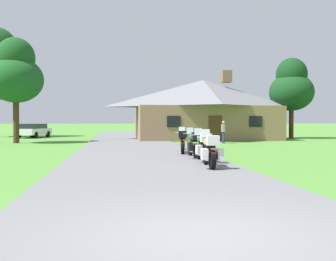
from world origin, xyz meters
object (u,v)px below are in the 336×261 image
(motorcycle_green_third_in_row, at_px, (194,145))
(parked_white_suv_far_left, at_px, (33,130))
(motorcycle_green_second_in_row, at_px, (203,148))
(tree_right_of_lodge, at_px, (291,87))
(tree_left_near, at_px, (16,73))
(motorcycle_orange_farthest_in_row, at_px, (182,142))
(bystander_gray_shirt_near_lodge, at_px, (223,131))
(motorcycle_yellow_nearest_to_camera, at_px, (210,152))

(motorcycle_green_third_in_row, height_order, parked_white_suv_far_left, parked_white_suv_far_left)
(motorcycle_green_second_in_row, xyz_separation_m, tree_right_of_lodge, (13.31, 20.47, 4.32))
(tree_left_near, bearing_deg, parked_white_suv_far_left, 94.15)
(motorcycle_orange_farthest_in_row, xyz_separation_m, tree_right_of_lodge, (13.42, 16.35, 4.31))
(motorcycle_orange_farthest_in_row, relative_size, bystander_gray_shirt_near_lodge, 1.25)
(motorcycle_yellow_nearest_to_camera, relative_size, motorcycle_orange_farthest_in_row, 1.00)
(tree_left_near, xyz_separation_m, parked_white_suv_far_left, (-0.71, 9.83, -4.46))
(tree_right_of_lodge, xyz_separation_m, parked_white_suv_far_left, (-24.85, 5.02, -4.15))
(motorcycle_yellow_nearest_to_camera, height_order, parked_white_suv_far_left, parked_white_suv_far_left)
(tree_right_of_lodge, relative_size, parked_white_suv_far_left, 1.57)
(motorcycle_yellow_nearest_to_camera, relative_size, parked_white_suv_far_left, 0.42)
(motorcycle_orange_farthest_in_row, distance_m, parked_white_suv_far_left, 24.23)
(tree_left_near, bearing_deg, motorcycle_green_second_in_row, -55.33)
(bystander_gray_shirt_near_lodge, bearing_deg, motorcycle_green_third_in_row, 156.66)
(bystander_gray_shirt_near_lodge, distance_m, tree_right_of_lodge, 11.94)
(motorcycle_green_second_in_row, xyz_separation_m, tree_left_near, (-10.83, 15.66, 4.63))
(motorcycle_orange_farthest_in_row, distance_m, tree_left_near, 16.41)
(motorcycle_yellow_nearest_to_camera, height_order, motorcycle_green_second_in_row, same)
(motorcycle_yellow_nearest_to_camera, relative_size, motorcycle_green_third_in_row, 1.00)
(motorcycle_green_third_in_row, distance_m, parked_white_suv_far_left, 26.35)
(motorcycle_yellow_nearest_to_camera, bearing_deg, motorcycle_green_second_in_row, 88.08)
(motorcycle_orange_farthest_in_row, bearing_deg, motorcycle_yellow_nearest_to_camera, -82.66)
(motorcycle_green_third_in_row, xyz_separation_m, tree_right_of_lodge, (13.29, 18.66, 4.32))
(tree_right_of_lodge, bearing_deg, motorcycle_orange_farthest_in_row, -129.39)
(motorcycle_yellow_nearest_to_camera, xyz_separation_m, tree_left_near, (-10.62, 17.66, 4.63))
(motorcycle_green_third_in_row, relative_size, parked_white_suv_far_left, 0.42)
(motorcycle_green_second_in_row, relative_size, tree_left_near, 0.26)
(bystander_gray_shirt_near_lodge, distance_m, tree_left_near, 16.18)
(motorcycle_yellow_nearest_to_camera, relative_size, tree_right_of_lodge, 0.27)
(motorcycle_orange_farthest_in_row, xyz_separation_m, tree_left_near, (-10.72, 11.53, 4.62))
(tree_left_near, bearing_deg, bystander_gray_shirt_near_lodge, -8.53)
(tree_left_near, bearing_deg, tree_right_of_lodge, 11.27)
(motorcycle_green_third_in_row, bearing_deg, tree_right_of_lodge, 54.83)
(tree_right_of_lodge, bearing_deg, motorcycle_green_third_in_row, -125.47)
(motorcycle_orange_farthest_in_row, height_order, tree_right_of_lodge, tree_right_of_lodge)
(motorcycle_yellow_nearest_to_camera, distance_m, motorcycle_green_third_in_row, 3.82)
(motorcycle_green_third_in_row, height_order, tree_left_near, tree_left_near)
(motorcycle_green_third_in_row, bearing_deg, bystander_gray_shirt_near_lodge, 68.64)
(motorcycle_yellow_nearest_to_camera, distance_m, motorcycle_orange_farthest_in_row, 6.13)
(motorcycle_yellow_nearest_to_camera, height_order, motorcycle_green_third_in_row, same)
(motorcycle_yellow_nearest_to_camera, height_order, tree_left_near, tree_left_near)
(motorcycle_green_third_in_row, relative_size, bystander_gray_shirt_near_lodge, 1.25)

